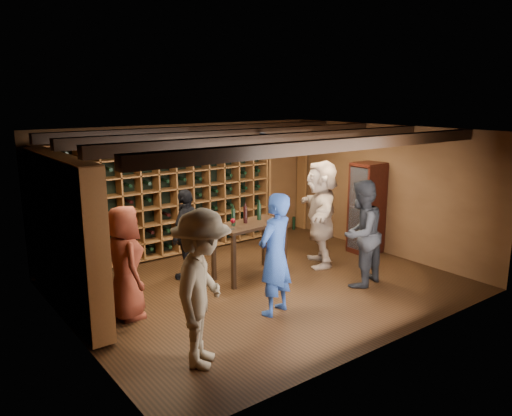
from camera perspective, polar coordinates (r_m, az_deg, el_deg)
ground at (r=8.26m, az=0.76°, el=-8.82°), size 6.00×6.00×0.00m
room_shell at (r=7.74m, az=0.58°, el=8.18°), size 6.00×6.00×6.00m
wine_rack_back at (r=9.57m, az=-10.30°, el=1.19°), size 4.65×0.30×2.20m
wine_rack_left at (r=7.39m, az=-21.03°, el=-2.92°), size 0.30×2.65×2.20m
crate_shelf at (r=11.10m, az=3.32°, el=5.15°), size 1.20×0.32×2.07m
display_cabinet at (r=9.95m, az=12.52°, el=-0.20°), size 0.55×0.50×1.75m
man_blue_shirt at (r=6.98m, az=2.18°, el=-5.33°), size 0.73×0.59×1.74m
man_grey_suit at (r=8.20m, az=11.90°, el=-2.87°), size 0.96×0.82×1.74m
guest_red_floral at (r=7.11m, az=-14.72°, el=-6.06°), size 0.58×0.82×1.59m
guest_woman_black at (r=8.44m, az=-7.88°, el=-2.97°), size 0.96×0.81×1.53m
guest_khaki at (r=5.70m, az=-6.17°, el=-9.19°), size 1.32×1.32×1.84m
guest_beige at (r=9.07m, az=7.44°, el=-0.60°), size 1.49×1.77×1.92m
tasting_table at (r=8.40m, az=-0.72°, el=-2.51°), size 1.30×0.73×1.22m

